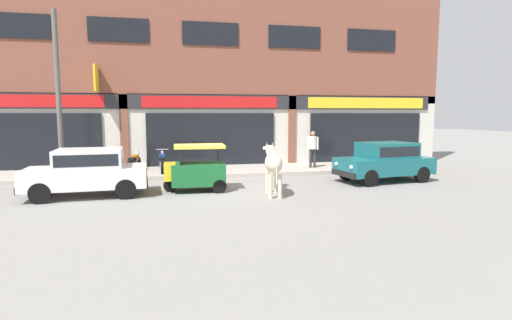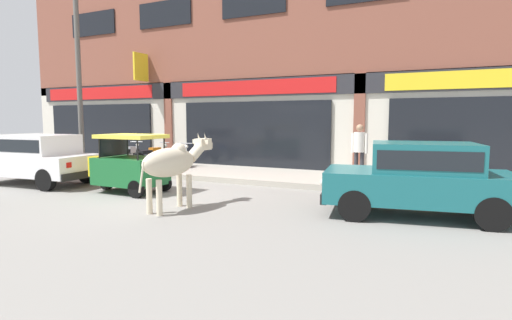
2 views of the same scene
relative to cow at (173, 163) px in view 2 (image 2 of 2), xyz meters
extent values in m
plane|color=gray|center=(-1.25, 1.27, -1.01)|extent=(90.00, 90.00, 0.00)
cube|color=#A8A093|center=(-1.25, 4.97, -0.92)|extent=(19.00, 2.99, 0.17)
cube|color=beige|center=(-1.25, 6.74, 0.69)|extent=(23.00, 0.55, 3.40)
cube|color=#28282D|center=(-1.25, 6.42, 2.04)|extent=(22.08, 0.08, 0.64)
cube|color=black|center=(-8.92, 6.41, 0.34)|extent=(5.83, 0.10, 2.40)
cube|color=red|center=(-8.92, 6.39, 2.04)|extent=(6.13, 0.05, 0.52)
cube|color=brown|center=(-5.09, 6.44, 0.69)|extent=(0.36, 0.12, 3.40)
cube|color=black|center=(-1.25, 6.41, 0.34)|extent=(5.83, 0.10, 2.40)
cube|color=red|center=(-1.25, 6.39, 2.04)|extent=(6.13, 0.05, 0.52)
cube|color=brown|center=(2.58, 6.44, 0.69)|extent=(0.36, 0.12, 3.40)
cube|color=black|center=(6.41, 6.41, 0.34)|extent=(5.83, 0.10, 2.40)
cube|color=yellow|center=(6.41, 6.39, 2.04)|extent=(6.13, 0.05, 0.52)
cube|color=black|center=(-9.07, 6.43, 5.07)|extent=(2.50, 0.06, 1.00)
cube|color=black|center=(-5.16, 6.43, 5.07)|extent=(2.50, 0.06, 1.00)
cube|color=black|center=(-1.25, 6.43, 5.07)|extent=(2.50, 0.06, 1.00)
cube|color=yellow|center=(-6.08, 6.01, 2.99)|extent=(0.08, 0.80, 1.10)
ellipsoid|color=beige|center=(-0.01, -0.10, 0.01)|extent=(0.70, 1.46, 0.60)
sphere|color=beige|center=(0.02, 0.18, 0.24)|extent=(0.32, 0.32, 0.32)
cylinder|color=beige|center=(-0.10, 0.35, -0.65)|extent=(0.12, 0.12, 0.72)
cylinder|color=beige|center=(0.18, 0.31, -0.65)|extent=(0.12, 0.12, 0.72)
cylinder|color=beige|center=(-0.21, -0.51, -0.65)|extent=(0.12, 0.12, 0.72)
cylinder|color=beige|center=(0.07, -0.55, -0.65)|extent=(0.12, 0.12, 0.72)
cylinder|color=beige|center=(0.09, 0.71, 0.16)|extent=(0.30, 0.49, 0.43)
cube|color=beige|center=(0.13, 0.97, 0.33)|extent=(0.26, 0.39, 0.26)
cube|color=tan|center=(0.15, 1.15, 0.29)|extent=(0.18, 0.16, 0.14)
cone|color=beige|center=(0.02, 0.95, 0.51)|extent=(0.07, 0.12, 0.19)
cone|color=beige|center=(0.22, 0.92, 0.51)|extent=(0.07, 0.12, 0.19)
cube|color=beige|center=(-0.04, 0.91, 0.39)|extent=(0.14, 0.06, 0.10)
cube|color=beige|center=(0.27, 0.87, 0.39)|extent=(0.14, 0.06, 0.10)
cylinder|color=beige|center=(-0.11, -0.83, -0.21)|extent=(0.06, 0.17, 0.60)
cylinder|color=black|center=(-6.82, 1.61, -0.71)|extent=(0.61, 0.22, 0.60)
cylinder|color=black|center=(-4.43, 0.32, -0.71)|extent=(0.61, 0.22, 0.60)
cylinder|color=black|center=(-4.53, 1.76, -0.71)|extent=(0.61, 0.22, 0.60)
cube|color=white|center=(-5.63, 0.97, -0.41)|extent=(3.60, 1.83, 0.60)
cube|color=white|center=(-5.53, 0.97, 0.17)|extent=(1.99, 1.56, 0.56)
cube|color=black|center=(-5.53, 0.97, 0.17)|extent=(1.84, 1.57, 0.35)
cube|color=black|center=(-3.90, 1.08, -0.63)|extent=(0.22, 1.52, 0.20)
sphere|color=silver|center=(-7.41, 1.33, -0.33)|extent=(0.14, 0.14, 0.14)
cube|color=red|center=(-3.84, 0.59, -0.31)|extent=(0.04, 0.16, 0.14)
cube|color=red|center=(-3.91, 1.58, -0.31)|extent=(0.04, 0.16, 0.14)
cylinder|color=black|center=(3.66, 0.68, -0.71)|extent=(0.62, 0.27, 0.60)
cylinder|color=black|center=(3.43, 2.10, -0.71)|extent=(0.62, 0.27, 0.60)
cylinder|color=black|center=(5.93, 1.04, -0.71)|extent=(0.62, 0.27, 0.60)
cylinder|color=black|center=(5.70, 2.46, -0.71)|extent=(0.62, 0.27, 0.60)
cube|color=#196066|center=(4.68, 1.57, -0.41)|extent=(3.71, 2.13, 0.60)
cube|color=#196066|center=(4.78, 1.59, 0.17)|extent=(2.10, 1.72, 0.56)
cube|color=black|center=(4.78, 1.59, 0.17)|extent=(1.95, 1.71, 0.35)
cube|color=black|center=(2.97, 1.30, -0.63)|extent=(0.36, 1.52, 0.20)
sphere|color=silver|center=(3.02, 0.82, -0.33)|extent=(0.14, 0.14, 0.14)
sphere|color=silver|center=(2.87, 1.77, -0.33)|extent=(0.14, 0.14, 0.14)
cube|color=red|center=(6.34, 2.33, -0.31)|extent=(0.05, 0.16, 0.14)
cylinder|color=black|center=(-3.14, 1.18, -0.79)|extent=(0.44, 0.13, 0.44)
cylinder|color=black|center=(-1.60, 0.63, -0.79)|extent=(0.44, 0.13, 0.44)
cylinder|color=black|center=(-1.58, 1.67, -0.79)|extent=(0.44, 0.13, 0.44)
cube|color=#19602D|center=(-2.24, 1.16, -0.44)|extent=(1.73, 1.19, 0.70)
cube|color=yellow|center=(-3.14, 1.18, -0.34)|extent=(0.37, 0.88, 0.52)
cylinder|color=black|center=(-2.82, 0.68, 0.19)|extent=(0.04, 0.04, 0.55)
cylinder|color=black|center=(-2.80, 1.67, 0.19)|extent=(0.04, 0.04, 0.55)
cylinder|color=black|center=(-1.54, 0.66, 0.19)|extent=(0.04, 0.04, 0.55)
cylinder|color=black|center=(-1.52, 1.64, 0.19)|extent=(0.04, 0.04, 0.55)
cube|color=#DBCC42|center=(-2.19, 1.16, 0.46)|extent=(1.63, 1.13, 0.10)
cube|color=black|center=(-2.81, 1.17, 0.18)|extent=(0.04, 0.93, 0.50)
cylinder|color=black|center=(-5.79, 5.32, -0.56)|extent=(0.23, 0.57, 0.56)
cylinder|color=black|center=(-5.50, 4.10, -0.56)|extent=(0.23, 0.57, 0.56)
cube|color=#B2B5BA|center=(-5.64, 4.69, -0.52)|extent=(0.27, 0.36, 0.24)
cube|color=#A8AAB2|center=(-5.67, 4.85, -0.26)|extent=(0.33, 0.44, 0.24)
cube|color=black|center=(-5.58, 4.46, -0.28)|extent=(0.33, 0.56, 0.12)
cylinder|color=#B2B5BA|center=(-5.77, 5.26, -0.26)|extent=(0.10, 0.27, 0.59)
cylinder|color=#B2B5BA|center=(-5.78, 5.30, 0.02)|extent=(0.51, 0.15, 0.03)
sphere|color=silver|center=(-5.79, 5.36, -0.10)|extent=(0.12, 0.12, 0.12)
cylinder|color=#B2B5BA|center=(-5.66, 4.32, -0.60)|extent=(0.17, 0.48, 0.06)
cylinder|color=black|center=(-4.46, 5.38, -0.56)|extent=(0.19, 0.57, 0.56)
cylinder|color=black|center=(-4.68, 4.15, -0.56)|extent=(0.19, 0.57, 0.56)
cube|color=#B2B5BA|center=(-4.57, 4.75, -0.52)|extent=(0.25, 0.35, 0.24)
cube|color=orange|center=(-4.55, 4.90, -0.26)|extent=(0.30, 0.43, 0.24)
cube|color=black|center=(-4.61, 4.51, -0.28)|extent=(0.30, 0.55, 0.12)
cylinder|color=#B2B5BA|center=(-4.47, 5.32, -0.26)|extent=(0.08, 0.27, 0.59)
cylinder|color=#B2B5BA|center=(-4.47, 5.36, 0.02)|extent=(0.52, 0.12, 0.03)
sphere|color=silver|center=(-4.46, 5.42, -0.10)|extent=(0.12, 0.12, 0.12)
cylinder|color=#B2B5BA|center=(-4.74, 4.41, -0.60)|extent=(0.14, 0.48, 0.06)
cylinder|color=black|center=(-3.47, 5.34, -0.56)|extent=(0.11, 0.56, 0.56)
cylinder|color=black|center=(-3.45, 4.09, -0.56)|extent=(0.11, 0.56, 0.56)
cube|color=#B2B5BA|center=(-3.46, 4.69, -0.52)|extent=(0.20, 0.32, 0.24)
cube|color=navy|center=(-3.46, 4.85, -0.26)|extent=(0.24, 0.40, 0.24)
cube|color=black|center=(-3.46, 4.45, -0.28)|extent=(0.23, 0.52, 0.12)
cylinder|color=#B2B5BA|center=(-3.47, 5.28, -0.26)|extent=(0.04, 0.27, 0.59)
cylinder|color=#B2B5BA|center=(-3.47, 5.32, 0.02)|extent=(0.52, 0.04, 0.03)
sphere|color=silver|center=(-3.47, 5.38, -0.10)|extent=(0.12, 0.12, 0.12)
cylinder|color=#B2B5BA|center=(-3.56, 4.33, -0.60)|extent=(0.07, 0.48, 0.06)
cylinder|color=#2D2D33|center=(3.05, 4.56, -0.43)|extent=(0.11, 0.11, 0.82)
cylinder|color=#2D2D33|center=(2.88, 4.61, -0.43)|extent=(0.11, 0.11, 0.82)
cylinder|color=silver|center=(2.96, 4.58, 0.26)|extent=(0.32, 0.32, 0.56)
cylinder|color=silver|center=(3.17, 4.53, 0.24)|extent=(0.08, 0.08, 0.56)
cylinder|color=silver|center=(2.76, 4.64, 0.24)|extent=(0.08, 0.08, 0.56)
sphere|color=tan|center=(2.96, 4.58, 0.66)|extent=(0.20, 0.20, 0.20)
cylinder|color=#595651|center=(-7.01, 3.77, 2.17)|extent=(0.18, 0.18, 6.01)
camera|label=1|loc=(-3.06, -11.88, 1.52)|focal=28.00mm
camera|label=2|loc=(5.16, -6.74, 0.91)|focal=28.00mm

